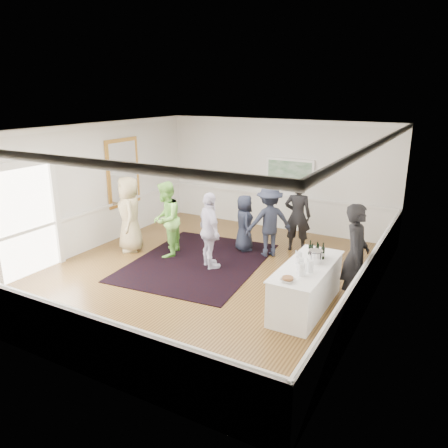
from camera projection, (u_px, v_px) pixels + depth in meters
The scene contains 23 objects.
floor at pixel (207, 274), 9.84m from camera, with size 8.00×8.00×0.00m, color brown.
ceiling at pixel (205, 129), 8.90m from camera, with size 7.00×8.00×0.02m, color white.
wall_left at pixel (87, 188), 11.00m from camera, with size 0.02×8.00×3.20m, color white.
wall_right at pixel (374, 229), 7.75m from camera, with size 0.02×8.00×3.20m, color white.
wall_back at pixel (277, 175), 12.71m from camera, with size 7.00×0.02×3.20m, color white.
wall_front at pixel (56, 269), 6.03m from camera, with size 7.00×0.02×3.20m, color white.
wainscoting at pixel (206, 253), 9.70m from camera, with size 7.00×8.00×1.00m, color white, non-canonical shape.
mirror at pixel (123, 172), 12.00m from camera, with size 0.05×1.25×1.85m.
doorway at pixel (24, 213), 9.44m from camera, with size 0.10×1.78×2.56m.
landscape_painting at pixel (290, 170), 12.43m from camera, with size 1.44×0.06×0.66m.
area_rug at pixel (198, 262), 10.51m from camera, with size 2.89×3.80×0.02m, color black.
serving_table at pixel (306, 287), 8.18m from camera, with size 0.82×2.16×0.87m.
bartender at pixel (356, 256), 8.17m from camera, with size 0.73×0.48×2.00m, color black.
guest_tan at pixel (129, 214), 11.03m from camera, with size 0.94×0.61×1.93m, color tan.
guest_green at pixel (166, 219), 10.68m from camera, with size 0.91×0.71×1.87m, color #86D655.
guest_lilac at pixel (210, 231), 9.94m from camera, with size 1.05×0.44×1.79m, color silver.
guest_dark_a at pixel (269, 221), 10.69m from camera, with size 1.15×0.66×1.79m, color #1E2333.
guest_dark_b at pixel (298, 216), 11.04m from camera, with size 0.67×0.44×1.83m, color black.
guest_navy at pixel (244, 223), 11.11m from camera, with size 0.71×0.46×1.45m, color #1E2333.
wine_bottles at pixel (317, 250), 8.40m from camera, with size 0.36×0.25×0.31m.
juice_pitchers at pixel (303, 264), 7.80m from camera, with size 0.43×0.61×0.24m.
ice_bucket at pixel (316, 257), 8.15m from camera, with size 0.26×0.26×0.24m, color silver.
nut_bowl at pixel (288, 279), 7.37m from camera, with size 0.25×0.25×0.08m.
Camera 1 is at (4.75, -7.74, 3.98)m, focal length 35.00 mm.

